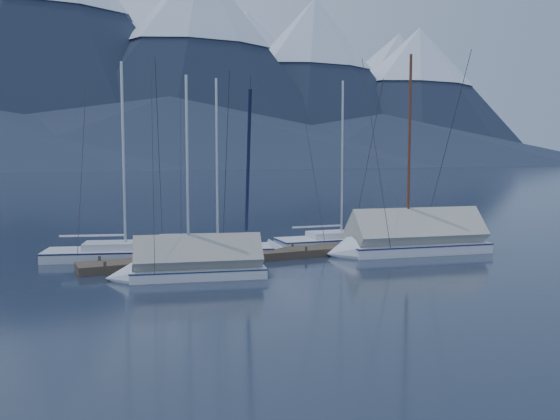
# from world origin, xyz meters

# --- Properties ---
(ground) EXTENTS (1000.00, 1000.00, 0.00)m
(ground) POSITION_xyz_m (0.00, 0.00, 0.00)
(ground) COLOR black
(ground) RESTS_ON ground
(mountain_range) EXTENTS (877.00, 584.00, 150.50)m
(mountain_range) POSITION_xyz_m (4.12, 370.45, 58.65)
(mountain_range) COLOR #475675
(mountain_range) RESTS_ON ground
(dock) EXTENTS (18.00, 1.50, 0.54)m
(dock) POSITION_xyz_m (0.00, 2.00, 0.11)
(dock) COLOR #382D23
(dock) RESTS_ON ground
(mooring_posts) EXTENTS (15.12, 1.52, 0.35)m
(mooring_posts) POSITION_xyz_m (-0.50, 2.00, 0.35)
(mooring_posts) COLOR #382D23
(mooring_posts) RESTS_ON ground
(sailboat_open_left) EXTENTS (7.65, 4.17, 9.74)m
(sailboat_open_left) POSITION_xyz_m (-6.07, 4.45, 0.17)
(sailboat_open_left) COLOR silver
(sailboat_open_left) RESTS_ON ground
(sailboat_open_mid) EXTENTS (7.12, 3.87, 9.07)m
(sailboat_open_mid) POSITION_xyz_m (-1.99, 3.56, 0.16)
(sailboat_open_mid) COLOR silver
(sailboat_open_mid) RESTS_ON ground
(sailboat_open_right) EXTENTS (7.26, 3.04, 9.38)m
(sailboat_open_right) POSITION_xyz_m (4.99, 3.89, 0.16)
(sailboat_open_right) COLOR silver
(sailboat_open_right) RESTS_ON ground
(sailboat_covered_near) EXTENTS (8.38, 3.91, 10.50)m
(sailboat_covered_near) POSITION_xyz_m (5.92, 0.47, 0.52)
(sailboat_covered_near) COLOR white
(sailboat_covered_near) RESTS_ON ground
(sailboat_covered_far) EXTENTS (6.29, 3.16, 8.47)m
(sailboat_covered_far) POSITION_xyz_m (-5.30, -0.69, 0.41)
(sailboat_covered_far) COLOR silver
(sailboat_covered_far) RESTS_ON ground
(person) EXTENTS (0.58, 0.72, 1.73)m
(person) POSITION_xyz_m (5.29, 2.16, 1.21)
(person) COLOR black
(person) RESTS_ON dock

